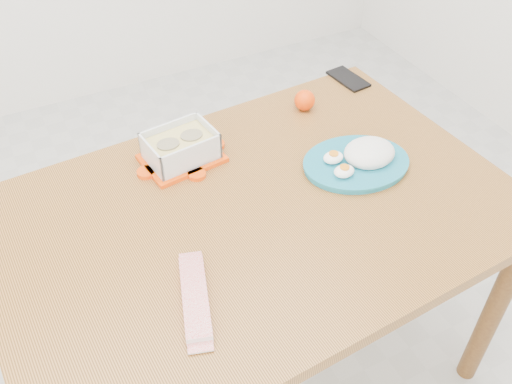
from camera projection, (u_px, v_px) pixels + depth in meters
name	position (u px, v px, depth m)	size (l,w,h in m)	color
ground	(238.00, 317.00, 2.11)	(3.50, 3.50, 0.00)	#B7B7B2
dining_table	(256.00, 233.00, 1.52)	(1.39, 0.97, 0.75)	#A76B2F
food_container	(181.00, 147.00, 1.58)	(0.23, 0.19, 0.09)	#F44607
orange_fruit	(305.00, 100.00, 1.78)	(0.07, 0.07, 0.07)	#F54404
rice_plate	(361.00, 158.00, 1.58)	(0.34, 0.34, 0.08)	#187188
candy_bar	(195.00, 297.00, 1.24)	(0.22, 0.06, 0.02)	red
smartphone	(348.00, 79.00, 1.92)	(0.08, 0.15, 0.01)	black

